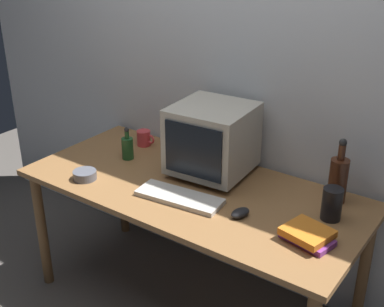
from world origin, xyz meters
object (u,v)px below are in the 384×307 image
(crt_monitor, at_px, (212,139))
(computer_mouse, at_px, (240,213))
(mug, at_px, (144,138))
(bottle_short, at_px, (128,147))
(book_stack, at_px, (307,235))
(cd_spindle, at_px, (85,175))
(bottle_tall, at_px, (338,178))
(keyboard, at_px, (179,197))
(metal_canister, at_px, (332,204))

(crt_monitor, bearing_deg, computer_mouse, -39.72)
(computer_mouse, xyz_separation_m, mug, (-0.86, 0.36, 0.03))
(bottle_short, relative_size, mug, 1.54)
(book_stack, bearing_deg, cd_spindle, -172.95)
(bottle_tall, relative_size, book_stack, 1.41)
(computer_mouse, bearing_deg, mug, 170.30)
(computer_mouse, bearing_deg, crt_monitor, 152.95)
(book_stack, bearing_deg, keyboard, -177.21)
(computer_mouse, distance_m, bottle_tall, 0.49)
(computer_mouse, xyz_separation_m, book_stack, (0.32, -0.01, 0.01))
(crt_monitor, relative_size, bottle_short, 2.24)
(bottle_short, xyz_separation_m, book_stack, (1.14, -0.17, -0.04))
(bottle_tall, height_order, bottle_short, bottle_tall)
(computer_mouse, height_order, bottle_short, bottle_short)
(keyboard, height_order, bottle_tall, bottle_tall)
(cd_spindle, bearing_deg, computer_mouse, 10.18)
(keyboard, bearing_deg, bottle_tall, 28.28)
(keyboard, bearing_deg, book_stack, -3.53)
(computer_mouse, relative_size, metal_canister, 0.67)
(bottle_short, bearing_deg, computer_mouse, -11.27)
(crt_monitor, xyz_separation_m, cd_spindle, (-0.49, -0.43, -0.17))
(bottle_tall, height_order, cd_spindle, bottle_tall)
(keyboard, relative_size, bottle_tall, 1.32)
(keyboard, height_order, metal_canister, metal_canister)
(mug, bearing_deg, book_stack, -16.96)
(bottle_short, relative_size, book_stack, 0.82)
(crt_monitor, distance_m, metal_canister, 0.69)
(bottle_tall, distance_m, mug, 1.16)
(bottle_short, xyz_separation_m, cd_spindle, (-0.01, -0.31, -0.05))
(keyboard, relative_size, mug, 3.50)
(keyboard, distance_m, mug, 0.68)
(computer_mouse, xyz_separation_m, metal_canister, (0.34, 0.22, 0.06))
(computer_mouse, relative_size, bottle_short, 0.54)
(computer_mouse, bearing_deg, cd_spindle, -157.15)
(bottle_tall, bearing_deg, mug, -178.70)
(keyboard, height_order, computer_mouse, computer_mouse)
(keyboard, distance_m, book_stack, 0.64)
(bottle_tall, relative_size, cd_spindle, 2.65)
(keyboard, bearing_deg, mug, 138.22)
(crt_monitor, distance_m, bottle_short, 0.51)
(bottle_short, distance_m, mug, 0.20)
(keyboard, relative_size, metal_canister, 2.80)
(bottle_tall, distance_m, cd_spindle, 1.25)
(cd_spindle, xyz_separation_m, metal_canister, (1.17, 0.37, 0.05))
(bottle_tall, bearing_deg, keyboard, -145.39)
(crt_monitor, distance_m, cd_spindle, 0.68)
(bottle_tall, height_order, mug, bottle_tall)
(book_stack, relative_size, mug, 1.89)
(mug, height_order, cd_spindle, mug)
(bottle_short, xyz_separation_m, metal_canister, (1.15, 0.05, 0.01))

